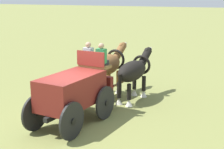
% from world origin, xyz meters
% --- Properties ---
extents(ground_plane, '(220.00, 220.00, 0.00)m').
position_xyz_m(ground_plane, '(0.00, 0.00, 0.00)').
color(ground_plane, olive).
extents(show_wagon, '(5.62, 1.87, 2.76)m').
position_xyz_m(show_wagon, '(0.16, -0.01, 1.23)').
color(show_wagon, maroon).
rests_on(show_wagon, ground).
extents(draft_horse_near, '(3.02, 1.08, 2.28)m').
position_xyz_m(draft_horse_near, '(3.68, 0.38, 1.40)').
color(draft_horse_near, brown).
rests_on(draft_horse_near, ground).
extents(draft_horse_off, '(3.18, 1.02, 2.13)m').
position_xyz_m(draft_horse_off, '(3.60, -0.92, 1.27)').
color(draft_horse_off, black).
rests_on(draft_horse_off, ground).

